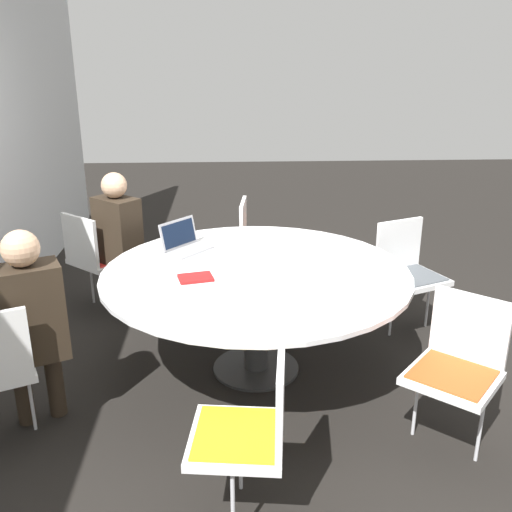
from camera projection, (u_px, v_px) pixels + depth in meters
name	position (u px, v px, depth m)	size (l,w,h in m)	color
ground_plane	(256.00, 369.00, 3.97)	(16.00, 16.00, 0.00)	black
conference_table	(256.00, 284.00, 3.76)	(2.02, 2.02, 0.74)	#333333
chair_0	(95.00, 254.00, 4.70)	(0.61, 0.61, 0.86)	white
chair_2	(251.00, 425.00, 2.54)	(0.49, 0.47, 0.86)	white
chair_3	(458.00, 361.00, 3.07)	(0.61, 0.61, 0.86)	white
chair_4	(408.00, 267.00, 4.41)	(0.56, 0.57, 0.86)	white
chair_5	(258.00, 239.00, 5.06)	(0.48, 0.47, 0.86)	white
person_0	(120.00, 234.00, 4.56)	(0.40, 0.42, 1.21)	#2D2319
person_1	(30.00, 317.00, 3.14)	(0.35, 0.42, 1.21)	#2D2319
laptop	(184.00, 243.00, 4.09)	(0.40, 0.39, 0.21)	#99999E
spiral_notebook	(196.00, 278.00, 3.58)	(0.19, 0.24, 0.02)	maroon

